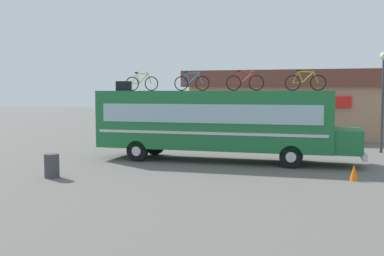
{
  "coord_description": "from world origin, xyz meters",
  "views": [
    {
      "loc": [
        4.55,
        -19.58,
        3.09
      ],
      "look_at": [
        -0.98,
        0.0,
        1.44
      ],
      "focal_mm": 42.32,
      "sensor_mm": 36.0,
      "label": 1
    }
  ],
  "objects_px": {
    "rooftop_bicycle_4": "(305,82)",
    "traffic_cone": "(354,172)",
    "luggage_bag_1": "(124,86)",
    "rooftop_bicycle_2": "(192,83)",
    "bus": "(218,121)",
    "rooftop_bicycle_1": "(142,83)",
    "trash_bin": "(52,166)",
    "street_lamp": "(383,86)",
    "rooftop_bicycle_3": "(245,82)"
  },
  "relations": [
    {
      "from": "rooftop_bicycle_4",
      "to": "traffic_cone",
      "type": "relative_size",
      "value": 2.95
    },
    {
      "from": "rooftop_bicycle_3",
      "to": "bus",
      "type": "bearing_deg",
      "value": 161.36
    },
    {
      "from": "luggage_bag_1",
      "to": "traffic_cone",
      "type": "relative_size",
      "value": 1.0
    },
    {
      "from": "rooftop_bicycle_2",
      "to": "street_lamp",
      "type": "relative_size",
      "value": 0.33
    },
    {
      "from": "rooftop_bicycle_3",
      "to": "street_lamp",
      "type": "height_order",
      "value": "street_lamp"
    },
    {
      "from": "street_lamp",
      "to": "rooftop_bicycle_2",
      "type": "bearing_deg",
      "value": -150.99
    },
    {
      "from": "rooftop_bicycle_2",
      "to": "street_lamp",
      "type": "distance_m",
      "value": 9.86
    },
    {
      "from": "rooftop_bicycle_1",
      "to": "rooftop_bicycle_2",
      "type": "height_order",
      "value": "rooftop_bicycle_1"
    },
    {
      "from": "rooftop_bicycle_3",
      "to": "rooftop_bicycle_4",
      "type": "xyz_separation_m",
      "value": [
        2.49,
        0.2,
        -0.0
      ]
    },
    {
      "from": "luggage_bag_1",
      "to": "rooftop_bicycle_3",
      "type": "distance_m",
      "value": 5.68
    },
    {
      "from": "rooftop_bicycle_3",
      "to": "traffic_cone",
      "type": "bearing_deg",
      "value": -32.25
    },
    {
      "from": "trash_bin",
      "to": "street_lamp",
      "type": "relative_size",
      "value": 0.17
    },
    {
      "from": "rooftop_bicycle_3",
      "to": "rooftop_bicycle_1",
      "type": "bearing_deg",
      "value": 170.58
    },
    {
      "from": "rooftop_bicycle_2",
      "to": "rooftop_bicycle_3",
      "type": "xyz_separation_m",
      "value": [
        2.49,
        -0.53,
        -0.0
      ]
    },
    {
      "from": "bus",
      "to": "rooftop_bicycle_1",
      "type": "relative_size",
      "value": 6.99
    },
    {
      "from": "bus",
      "to": "street_lamp",
      "type": "xyz_separation_m",
      "value": [
        7.38,
        4.88,
        1.56
      ]
    },
    {
      "from": "rooftop_bicycle_1",
      "to": "street_lamp",
      "type": "distance_m",
      "value": 12.03
    },
    {
      "from": "rooftop_bicycle_2",
      "to": "luggage_bag_1",
      "type": "bearing_deg",
      "value": -174.24
    },
    {
      "from": "rooftop_bicycle_3",
      "to": "street_lamp",
      "type": "distance_m",
      "value": 8.11
    },
    {
      "from": "rooftop_bicycle_1",
      "to": "bus",
      "type": "bearing_deg",
      "value": -6.22
    },
    {
      "from": "rooftop_bicycle_1",
      "to": "luggage_bag_1",
      "type": "bearing_deg",
      "value": -135.11
    },
    {
      "from": "rooftop_bicycle_2",
      "to": "rooftop_bicycle_3",
      "type": "relative_size",
      "value": 1.01
    },
    {
      "from": "luggage_bag_1",
      "to": "rooftop_bicycle_2",
      "type": "xyz_separation_m",
      "value": [
        3.18,
        0.32,
        0.15
      ]
    },
    {
      "from": "bus",
      "to": "traffic_cone",
      "type": "bearing_deg",
      "value": -29.44
    },
    {
      "from": "rooftop_bicycle_1",
      "to": "street_lamp",
      "type": "bearing_deg",
      "value": 21.81
    },
    {
      "from": "rooftop_bicycle_1",
      "to": "traffic_cone",
      "type": "xyz_separation_m",
      "value": [
        9.32,
        -3.54,
        -3.21
      ]
    },
    {
      "from": "rooftop_bicycle_2",
      "to": "rooftop_bicycle_4",
      "type": "height_order",
      "value": "rooftop_bicycle_2"
    },
    {
      "from": "bus",
      "to": "rooftop_bicycle_2",
      "type": "relative_size",
      "value": 6.97
    },
    {
      "from": "rooftop_bicycle_2",
      "to": "trash_bin",
      "type": "bearing_deg",
      "value": -122.98
    },
    {
      "from": "bus",
      "to": "traffic_cone",
      "type": "xyz_separation_m",
      "value": [
        5.54,
        -3.13,
        -1.52
      ]
    },
    {
      "from": "trash_bin",
      "to": "traffic_cone",
      "type": "height_order",
      "value": "trash_bin"
    },
    {
      "from": "trash_bin",
      "to": "traffic_cone",
      "type": "bearing_deg",
      "value": 12.86
    },
    {
      "from": "bus",
      "to": "traffic_cone",
      "type": "relative_size",
      "value": 20.25
    },
    {
      "from": "bus",
      "to": "traffic_cone",
      "type": "height_order",
      "value": "bus"
    },
    {
      "from": "luggage_bag_1",
      "to": "rooftop_bicycle_2",
      "type": "relative_size",
      "value": 0.34
    },
    {
      "from": "bus",
      "to": "rooftop_bicycle_1",
      "type": "bearing_deg",
      "value": 173.78
    },
    {
      "from": "bus",
      "to": "rooftop_bicycle_2",
      "type": "height_order",
      "value": "rooftop_bicycle_2"
    },
    {
      "from": "bus",
      "to": "trash_bin",
      "type": "bearing_deg",
      "value": -131.52
    },
    {
      "from": "street_lamp",
      "to": "traffic_cone",
      "type": "bearing_deg",
      "value": -102.97
    },
    {
      "from": "bus",
      "to": "rooftop_bicycle_3",
      "type": "distance_m",
      "value": 2.15
    },
    {
      "from": "traffic_cone",
      "to": "bus",
      "type": "bearing_deg",
      "value": 150.56
    },
    {
      "from": "luggage_bag_1",
      "to": "traffic_cone",
      "type": "bearing_deg",
      "value": -16.27
    },
    {
      "from": "rooftop_bicycle_2",
      "to": "traffic_cone",
      "type": "xyz_separation_m",
      "value": [
        6.77,
        -3.23,
        -3.21
      ]
    },
    {
      "from": "bus",
      "to": "trash_bin",
      "type": "height_order",
      "value": "bus"
    },
    {
      "from": "bus",
      "to": "trash_bin",
      "type": "relative_size",
      "value": 13.35
    },
    {
      "from": "luggage_bag_1",
      "to": "traffic_cone",
      "type": "xyz_separation_m",
      "value": [
        9.96,
        -2.91,
        -3.06
      ]
    },
    {
      "from": "rooftop_bicycle_3",
      "to": "traffic_cone",
      "type": "relative_size",
      "value": 2.87
    },
    {
      "from": "rooftop_bicycle_2",
      "to": "street_lamp",
      "type": "height_order",
      "value": "street_lamp"
    },
    {
      "from": "rooftop_bicycle_4",
      "to": "traffic_cone",
      "type": "xyz_separation_m",
      "value": [
        1.8,
        -2.9,
        -3.2
      ]
    },
    {
      "from": "bus",
      "to": "street_lamp",
      "type": "bearing_deg",
      "value": 33.47
    }
  ]
}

